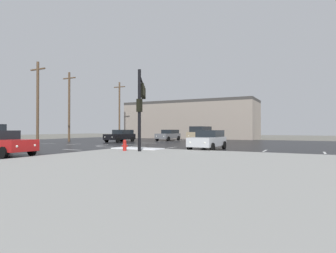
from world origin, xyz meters
TOP-DOWN VIEW (x-y plane):
  - ground_plane at (0.00, 0.00)m, footprint 120.00×120.00m
  - road_asphalt at (0.00, 0.00)m, footprint 44.00×44.00m
  - sidewalk_corner at (12.00, -12.00)m, footprint 18.00×18.00m
  - snow_strip_curbside at (5.00, -4.00)m, footprint 4.00×1.60m
  - lane_markings at (1.20, -1.38)m, footprint 36.15×36.15m
  - traffic_signal_mast at (5.54, -4.34)m, footprint 3.00×5.27m
  - fire_hydrant at (5.31, -6.15)m, footprint 0.48×0.26m
  - strip_building_background at (-2.56, 24.78)m, footprint 23.87×8.00m
  - sedan_silver at (9.80, -1.01)m, footprint 2.04×4.55m
  - sedan_black at (-4.87, 6.97)m, footprint 2.09×4.57m
  - sedan_grey at (-1.16, 13.44)m, footprint 2.15×4.59m
  - sedan_red at (-0.22, -11.63)m, footprint 4.55×2.03m
  - suv_tan at (3.94, 13.01)m, footprint 2.44×4.94m
  - utility_pole_mid at (-8.77, -2.42)m, footprint 2.20×0.28m
  - utility_pole_far at (-11.64, 4.62)m, footprint 2.20×0.28m
  - utility_pole_distant at (-11.46, 15.39)m, footprint 2.20×0.28m

SIDE VIEW (x-z plane):
  - ground_plane at x=0.00m, z-range 0.00..0.00m
  - road_asphalt at x=0.00m, z-range 0.00..0.02m
  - lane_markings at x=1.20m, z-range 0.02..0.03m
  - sidewalk_corner at x=12.00m, z-range 0.00..0.14m
  - snow_strip_curbside at x=5.00m, z-range 0.14..0.20m
  - fire_hydrant at x=5.31m, z-range 0.14..0.93m
  - sedan_silver at x=9.80m, z-range 0.06..1.64m
  - sedan_black at x=-4.87m, z-range 0.06..1.64m
  - sedan_grey at x=-1.16m, z-range 0.06..1.64m
  - sedan_red at x=-0.22m, z-range 0.06..1.64m
  - suv_tan at x=3.94m, z-range 0.08..2.11m
  - strip_building_background at x=-2.56m, z-range 0.00..6.73m
  - traffic_signal_mast at x=5.54m, z-range 1.26..6.98m
  - utility_pole_mid at x=-8.77m, z-range 0.21..9.09m
  - utility_pole_far at x=-11.64m, z-range 0.22..9.54m
  - utility_pole_distant at x=-11.46m, z-range 0.22..9.81m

